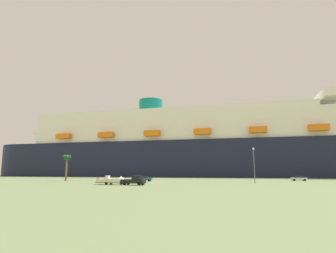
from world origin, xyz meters
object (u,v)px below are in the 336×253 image
object	(u,v)px
pickup_truck	(134,181)
parked_car_blue_suv	(144,179)
small_boat_on_trailer	(113,181)
parked_car_silver_sedan	(299,178)
street_lamp	(254,160)
palm_tree	(67,160)
cruise_ship	(210,148)

from	to	relation	value
pickup_truck	parked_car_blue_suv	bearing A→B (deg)	102.20
small_boat_on_trailer	parked_car_silver_sedan	xyz separation A→B (m)	(48.52, 36.77, -0.12)
pickup_truck	parked_car_silver_sedan	size ratio (longest dim) A/B	1.23
small_boat_on_trailer	parked_car_silver_sedan	size ratio (longest dim) A/B	1.88
street_lamp	parked_car_blue_suv	xyz separation A→B (m)	(-32.50, 7.20, -5.09)
pickup_truck	palm_tree	xyz separation A→B (m)	(-30.56, 19.75, 5.67)
palm_tree	street_lamp	xyz separation A→B (m)	(58.24, -4.63, -0.78)
cruise_ship	parked_car_blue_suv	xyz separation A→B (m)	(-15.01, -68.47, -14.29)
street_lamp	parked_car_blue_suv	distance (m)	33.68
palm_tree	parked_car_blue_suv	xyz separation A→B (m)	(25.73, 2.57, -5.88)
pickup_truck	street_lamp	distance (m)	31.91
palm_tree	parked_car_silver_sedan	world-z (taller)	palm_tree
parked_car_blue_suv	palm_tree	bearing A→B (deg)	-174.30
small_boat_on_trailer	parked_car_silver_sedan	world-z (taller)	small_boat_on_trailer
street_lamp	parked_car_silver_sedan	bearing A→B (deg)	55.66
cruise_ship	small_boat_on_trailer	world-z (taller)	cruise_ship
small_boat_on_trailer	palm_tree	world-z (taller)	palm_tree
small_boat_on_trailer	street_lamp	size ratio (longest dim) A/B	0.95
pickup_truck	street_lamp	size ratio (longest dim) A/B	0.62
parked_car_silver_sedan	small_boat_on_trailer	bearing A→B (deg)	-142.84
pickup_truck	parked_car_blue_suv	size ratio (longest dim) A/B	1.20
parked_car_silver_sedan	palm_tree	bearing A→B (deg)	-166.50
cruise_ship	pickup_truck	bearing A→B (deg)	-96.40
cruise_ship	small_boat_on_trailer	size ratio (longest dim) A/B	29.47
small_boat_on_trailer	street_lamp	bearing A→B (deg)	23.53
small_boat_on_trailer	parked_car_blue_suv	distance (m)	21.72
street_lamp	parked_car_blue_suv	world-z (taller)	street_lamp
palm_tree	cruise_ship	bearing A→B (deg)	60.16
pickup_truck	small_boat_on_trailer	world-z (taller)	pickup_truck
cruise_ship	pickup_truck	world-z (taller)	cruise_ship
pickup_truck	cruise_ship	bearing A→B (deg)	83.60
cruise_ship	small_boat_on_trailer	bearing A→B (deg)	-99.95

